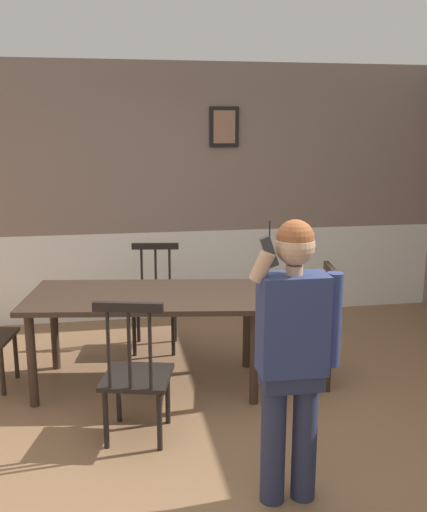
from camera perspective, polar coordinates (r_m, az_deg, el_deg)
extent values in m
plane|color=#846042|center=(3.93, -1.32, -19.37)|extent=(7.09, 7.09, 0.00)
cube|color=gray|center=(6.25, -5.54, 10.50)|extent=(6.45, 0.12, 1.78)
cube|color=white|center=(6.46, -5.29, -1.75)|extent=(6.45, 0.14, 0.96)
cube|color=white|center=(6.33, -5.35, 2.41)|extent=(6.45, 0.05, 0.06)
cube|color=black|center=(6.27, 1.05, 12.60)|extent=(0.31, 0.03, 0.42)
cube|color=#9E735A|center=(6.25, 1.08, 12.60)|extent=(0.23, 0.01, 0.34)
cube|color=#38281E|center=(4.65, -6.63, -3.98)|extent=(1.99, 1.17, 0.04)
cylinder|color=#38281E|center=(4.61, -17.48, -9.78)|extent=(0.07, 0.07, 0.74)
cylinder|color=#38281E|center=(4.45, 4.05, -10.02)|extent=(0.07, 0.07, 0.74)
cylinder|color=#38281E|center=(5.24, -15.40, -6.90)|extent=(0.07, 0.07, 0.74)
cylinder|color=#38281E|center=(5.11, 3.31, -6.98)|extent=(0.07, 0.07, 0.74)
cube|color=black|center=(4.02, -7.54, -11.75)|extent=(0.54, 0.54, 0.03)
cube|color=black|center=(3.64, -8.44, -5.00)|extent=(0.44, 0.15, 0.06)
cylinder|color=black|center=(3.75, -10.32, -8.67)|extent=(0.02, 0.02, 0.57)
cylinder|color=black|center=(3.72, -8.31, -8.78)|extent=(0.02, 0.02, 0.57)
cylinder|color=black|center=(3.70, -6.27, -8.87)|extent=(0.02, 0.02, 0.57)
cylinder|color=black|center=(4.31, -9.34, -13.33)|extent=(0.04, 0.04, 0.41)
cylinder|color=black|center=(4.24, -4.54, -13.62)|extent=(0.04, 0.04, 0.41)
cylinder|color=black|center=(4.00, -10.56, -15.52)|extent=(0.04, 0.04, 0.41)
cylinder|color=black|center=(3.93, -5.35, -15.89)|extent=(0.04, 0.04, 0.41)
cube|color=black|center=(5.51, -5.81, -4.84)|extent=(0.51, 0.51, 0.03)
cube|color=black|center=(5.58, -5.77, 0.98)|extent=(0.45, 0.11, 0.06)
cylinder|color=black|center=(5.62, -4.35, -1.43)|extent=(0.02, 0.02, 0.54)
cylinder|color=black|center=(5.63, -5.71, -1.43)|extent=(0.02, 0.02, 0.54)
cylinder|color=black|center=(5.64, -7.08, -1.44)|extent=(0.02, 0.02, 0.54)
cylinder|color=black|center=(5.40, -3.99, -7.67)|extent=(0.04, 0.04, 0.42)
cylinder|color=black|center=(5.43, -7.82, -7.65)|extent=(0.04, 0.04, 0.42)
cylinder|color=black|center=(5.74, -3.82, -6.43)|extent=(0.04, 0.04, 0.42)
cylinder|color=black|center=(5.77, -7.41, -6.41)|extent=(0.04, 0.04, 0.42)
cylinder|color=#2D2319|center=(5.20, -18.90, -9.22)|extent=(0.04, 0.04, 0.41)
cylinder|color=#2D2319|center=(4.92, -20.10, -10.58)|extent=(0.04, 0.04, 0.41)
cube|color=#2D2319|center=(4.81, 9.06, -7.37)|extent=(0.48, 0.48, 0.03)
cube|color=#2D2319|center=(4.70, 11.53, -1.39)|extent=(0.10, 0.42, 0.06)
cylinder|color=#2D2319|center=(4.64, 11.72, -4.58)|extent=(0.02, 0.02, 0.53)
cylinder|color=#2D2319|center=(4.76, 11.40, -4.14)|extent=(0.02, 0.02, 0.53)
cylinder|color=#2D2319|center=(4.88, 11.10, -3.71)|extent=(0.02, 0.02, 0.53)
cylinder|color=#2D2319|center=(4.72, 7.28, -10.75)|extent=(0.04, 0.04, 0.43)
cylinder|color=#2D2319|center=(5.02, 6.75, -9.25)|extent=(0.04, 0.04, 0.43)
cylinder|color=#2D2319|center=(4.78, 11.30, -10.61)|extent=(0.04, 0.04, 0.43)
cylinder|color=#2D2319|center=(5.08, 10.51, -9.14)|extent=(0.04, 0.04, 0.43)
cylinder|color=#282E49|center=(3.44, 8.97, -17.06)|extent=(0.14, 0.14, 0.78)
cylinder|color=#282E49|center=(3.39, 5.91, -17.42)|extent=(0.14, 0.14, 0.78)
cube|color=#282E49|center=(3.25, 7.63, -11.76)|extent=(0.33, 0.19, 0.12)
cube|color=navy|center=(3.14, 7.80, -6.68)|extent=(0.37, 0.20, 0.55)
cylinder|color=navy|center=(3.20, 11.71, -6.16)|extent=(0.09, 0.09, 0.52)
cylinder|color=tan|center=(2.98, 4.86, -0.98)|extent=(0.16, 0.14, 0.19)
cylinder|color=tan|center=(3.05, 7.97, -1.36)|extent=(0.09, 0.09, 0.05)
sphere|color=tan|center=(3.02, 8.04, 1.03)|extent=(0.21, 0.21, 0.21)
sphere|color=brown|center=(3.02, 8.06, 1.71)|extent=(0.20, 0.20, 0.20)
cube|color=#2D2D33|center=(2.96, 5.51, 0.43)|extent=(0.10, 0.04, 0.17)
cylinder|color=black|center=(2.94, 5.56, 2.72)|extent=(0.01, 0.01, 0.08)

